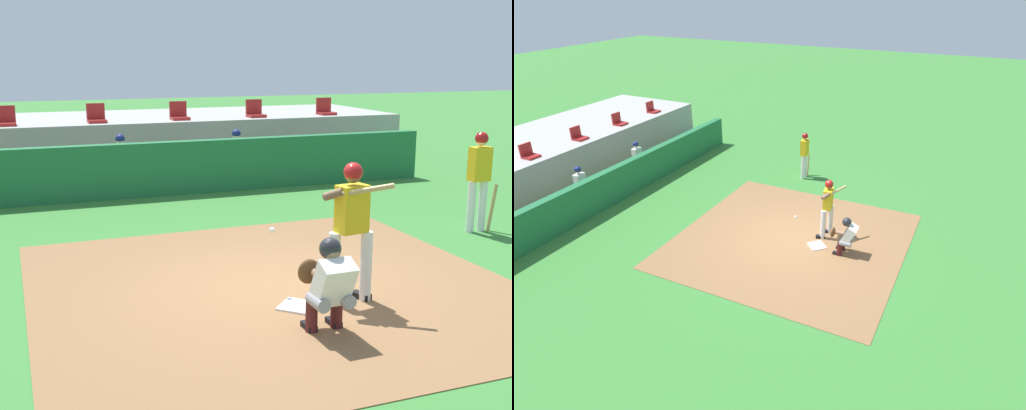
% 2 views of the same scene
% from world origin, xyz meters
% --- Properties ---
extents(ground_plane, '(80.00, 80.00, 0.00)m').
position_xyz_m(ground_plane, '(0.00, 0.00, 0.00)').
color(ground_plane, '#387A33').
extents(dirt_infield, '(6.40, 6.40, 0.01)m').
position_xyz_m(dirt_infield, '(0.00, 0.00, 0.01)').
color(dirt_infield, olive).
rests_on(dirt_infield, ground).
extents(home_plate, '(0.62, 0.62, 0.02)m').
position_xyz_m(home_plate, '(0.00, -0.80, 0.02)').
color(home_plate, white).
rests_on(home_plate, dirt_infield).
extents(batter_at_plate, '(0.77, 0.67, 1.80)m').
position_xyz_m(batter_at_plate, '(0.69, -0.83, 1.04)').
color(batter_at_plate, silver).
rests_on(batter_at_plate, ground).
extents(catcher_crouched, '(0.49, 1.83, 1.13)m').
position_xyz_m(catcher_crouched, '(-0.01, -1.61, 0.61)').
color(catcher_crouched, gray).
rests_on(catcher_crouched, ground).
extents(on_deck_batter, '(0.58, 0.23, 1.79)m').
position_xyz_m(on_deck_batter, '(4.49, 1.44, 1.02)').
color(on_deck_batter, silver).
rests_on(on_deck_batter, ground).
extents(dugout_wall, '(13.00, 0.30, 1.20)m').
position_xyz_m(dugout_wall, '(0.00, 6.50, 0.60)').
color(dugout_wall, '#1E6638').
rests_on(dugout_wall, ground).
extents(dugout_bench, '(11.80, 0.44, 0.45)m').
position_xyz_m(dugout_bench, '(0.00, 7.50, 0.23)').
color(dugout_bench, olive).
rests_on(dugout_bench, ground).
extents(dugout_player_1, '(0.49, 0.70, 1.30)m').
position_xyz_m(dugout_player_1, '(-0.81, 7.34, 0.67)').
color(dugout_player_1, '#939399').
rests_on(dugout_player_1, ground).
extents(dugout_player_2, '(0.49, 0.70, 1.30)m').
position_xyz_m(dugout_player_2, '(2.04, 7.34, 0.67)').
color(dugout_player_2, '#939399').
rests_on(dugout_player_2, ground).
extents(stands_platform, '(15.00, 4.40, 1.40)m').
position_xyz_m(stands_platform, '(0.00, 10.90, 0.70)').
color(stands_platform, '#9E9E99').
rests_on(stands_platform, ground).
extents(stadium_seat_1, '(0.46, 0.46, 0.48)m').
position_xyz_m(stadium_seat_1, '(-3.25, 9.38, 1.53)').
color(stadium_seat_1, '#A51E1E').
rests_on(stadium_seat_1, stands_platform).
extents(stadium_seat_2, '(0.46, 0.46, 0.48)m').
position_xyz_m(stadium_seat_2, '(-1.08, 9.38, 1.53)').
color(stadium_seat_2, '#A51E1E').
rests_on(stadium_seat_2, stands_platform).
extents(stadium_seat_3, '(0.46, 0.46, 0.48)m').
position_xyz_m(stadium_seat_3, '(1.08, 9.38, 1.53)').
color(stadium_seat_3, '#A51E1E').
rests_on(stadium_seat_3, stands_platform).
extents(stadium_seat_4, '(0.46, 0.46, 0.48)m').
position_xyz_m(stadium_seat_4, '(3.25, 9.38, 1.53)').
color(stadium_seat_4, '#A51E1E').
rests_on(stadium_seat_4, stands_platform).
extents(stadium_seat_5, '(0.46, 0.46, 0.48)m').
position_xyz_m(stadium_seat_5, '(5.42, 9.38, 1.53)').
color(stadium_seat_5, '#A51E1E').
rests_on(stadium_seat_5, stands_platform).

